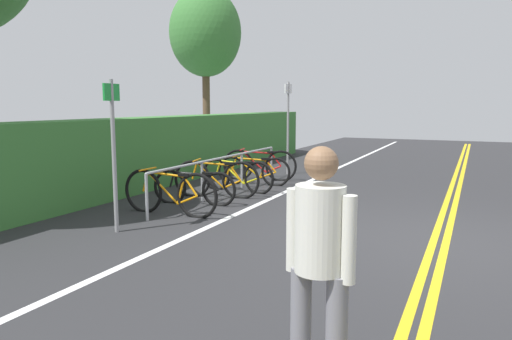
{
  "coord_description": "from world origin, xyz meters",
  "views": [
    {
      "loc": [
        -6.78,
        -0.38,
        1.85
      ],
      "look_at": [
        1.32,
        3.36,
        0.62
      ],
      "focal_mm": 33.69,
      "sensor_mm": 36.0,
      "label": 1
    }
  ],
  "objects_px": {
    "bicycle_0": "(170,193)",
    "bicycle_1": "(194,188)",
    "bike_rack": "(223,165)",
    "sign_post_far": "(288,119)",
    "bicycle_2": "(216,179)",
    "tree_mid": "(205,33)",
    "bicycle_3": "(237,176)",
    "sign_post_near": "(113,141)",
    "bicycle_5": "(260,165)",
    "pedestrian": "(320,253)",
    "bicycle_4": "(254,171)"
  },
  "relations": [
    {
      "from": "sign_post_near",
      "to": "tree_mid",
      "type": "xyz_separation_m",
      "value": [
        9.31,
        3.98,
        2.93
      ]
    },
    {
      "from": "sign_post_near",
      "to": "sign_post_far",
      "type": "distance_m",
      "value": 6.49
    },
    {
      "from": "bicycle_0",
      "to": "bicycle_1",
      "type": "height_order",
      "value": "bicycle_0"
    },
    {
      "from": "bicycle_2",
      "to": "tree_mid",
      "type": "distance_m",
      "value": 8.51
    },
    {
      "from": "bicycle_1",
      "to": "bicycle_5",
      "type": "relative_size",
      "value": 0.9
    },
    {
      "from": "bike_rack",
      "to": "bicycle_2",
      "type": "height_order",
      "value": "bike_rack"
    },
    {
      "from": "bicycle_0",
      "to": "sign_post_far",
      "type": "xyz_separation_m",
      "value": [
        5.24,
        -0.11,
        1.08
      ]
    },
    {
      "from": "bicycle_1",
      "to": "sign_post_near",
      "type": "xyz_separation_m",
      "value": [
        -2.13,
        -0.0,
        1.01
      ]
    },
    {
      "from": "bicycle_5",
      "to": "sign_post_far",
      "type": "distance_m",
      "value": 1.65
    },
    {
      "from": "bicycle_0",
      "to": "sign_post_far",
      "type": "relative_size",
      "value": 0.76
    },
    {
      "from": "bike_rack",
      "to": "bicycle_0",
      "type": "distance_m",
      "value": 2.05
    },
    {
      "from": "bicycle_0",
      "to": "sign_post_far",
      "type": "bearing_deg",
      "value": -1.15
    },
    {
      "from": "tree_mid",
      "to": "bicycle_5",
      "type": "bearing_deg",
      "value": -136.24
    },
    {
      "from": "bicycle_4",
      "to": "tree_mid",
      "type": "relative_size",
      "value": 0.3
    },
    {
      "from": "sign_post_near",
      "to": "bicycle_5",
      "type": "bearing_deg",
      "value": 1.02
    },
    {
      "from": "bicycle_3",
      "to": "sign_post_near",
      "type": "height_order",
      "value": "sign_post_near"
    },
    {
      "from": "bike_rack",
      "to": "tree_mid",
      "type": "bearing_deg",
      "value": 33.28
    },
    {
      "from": "pedestrian",
      "to": "tree_mid",
      "type": "height_order",
      "value": "tree_mid"
    },
    {
      "from": "bicycle_4",
      "to": "bicycle_5",
      "type": "xyz_separation_m",
      "value": [
        0.7,
        0.17,
        0.04
      ]
    },
    {
      "from": "sign_post_far",
      "to": "pedestrian",
      "type": "bearing_deg",
      "value": -157.78
    },
    {
      "from": "bicycle_0",
      "to": "bike_rack",
      "type": "bearing_deg",
      "value": 2.27
    },
    {
      "from": "bicycle_1",
      "to": "bicycle_4",
      "type": "bearing_deg",
      "value": -1.84
    },
    {
      "from": "pedestrian",
      "to": "bicycle_5",
      "type": "bearing_deg",
      "value": 26.88
    },
    {
      "from": "bicycle_5",
      "to": "sign_post_near",
      "type": "relative_size",
      "value": 0.82
    },
    {
      "from": "bicycle_0",
      "to": "pedestrian",
      "type": "distance_m",
      "value": 5.34
    },
    {
      "from": "bicycle_2",
      "to": "bicycle_4",
      "type": "distance_m",
      "value": 1.67
    },
    {
      "from": "bicycle_1",
      "to": "bicycle_0",
      "type": "bearing_deg",
      "value": -175.67
    },
    {
      "from": "bike_rack",
      "to": "bicycle_5",
      "type": "distance_m",
      "value": 1.99
    },
    {
      "from": "bicycle_0",
      "to": "bicycle_3",
      "type": "distance_m",
      "value": 2.42
    },
    {
      "from": "bicycle_4",
      "to": "sign_post_far",
      "type": "height_order",
      "value": "sign_post_far"
    },
    {
      "from": "bicycle_0",
      "to": "sign_post_near",
      "type": "distance_m",
      "value": 1.57
    },
    {
      "from": "bicycle_4",
      "to": "sign_post_far",
      "type": "bearing_deg",
      "value": -2.78
    },
    {
      "from": "bike_rack",
      "to": "sign_post_far",
      "type": "relative_size",
      "value": 2.12
    },
    {
      "from": "bike_rack",
      "to": "bicycle_3",
      "type": "distance_m",
      "value": 0.48
    },
    {
      "from": "pedestrian",
      "to": "sign_post_far",
      "type": "height_order",
      "value": "sign_post_far"
    },
    {
      "from": "bicycle_1",
      "to": "sign_post_near",
      "type": "distance_m",
      "value": 2.35
    },
    {
      "from": "bicycle_5",
      "to": "tree_mid",
      "type": "distance_m",
      "value": 6.83
    },
    {
      "from": "bicycle_0",
      "to": "pedestrian",
      "type": "bearing_deg",
      "value": -134.77
    },
    {
      "from": "pedestrian",
      "to": "tree_mid",
      "type": "relative_size",
      "value": 0.28
    },
    {
      "from": "bicycle_2",
      "to": "sign_post_near",
      "type": "height_order",
      "value": "sign_post_near"
    },
    {
      "from": "bicycle_3",
      "to": "bicycle_4",
      "type": "bearing_deg",
      "value": 2.01
    },
    {
      "from": "bike_rack",
      "to": "bicycle_1",
      "type": "height_order",
      "value": "bike_rack"
    },
    {
      "from": "bicycle_5",
      "to": "sign_post_near",
      "type": "distance_m",
      "value": 5.34
    },
    {
      "from": "bicycle_0",
      "to": "bicycle_3",
      "type": "relative_size",
      "value": 1.05
    },
    {
      "from": "bicycle_1",
      "to": "sign_post_far",
      "type": "distance_m",
      "value": 4.51
    },
    {
      "from": "bicycle_2",
      "to": "tree_mid",
      "type": "bearing_deg",
      "value": 32.01
    },
    {
      "from": "bicycle_4",
      "to": "sign_post_far",
      "type": "relative_size",
      "value": 0.71
    },
    {
      "from": "bike_rack",
      "to": "pedestrian",
      "type": "distance_m",
      "value": 6.95
    },
    {
      "from": "bicycle_0",
      "to": "bicycle_1",
      "type": "bearing_deg",
      "value": 4.33
    },
    {
      "from": "bicycle_1",
      "to": "bicycle_4",
      "type": "relative_size",
      "value": 0.95
    }
  ]
}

